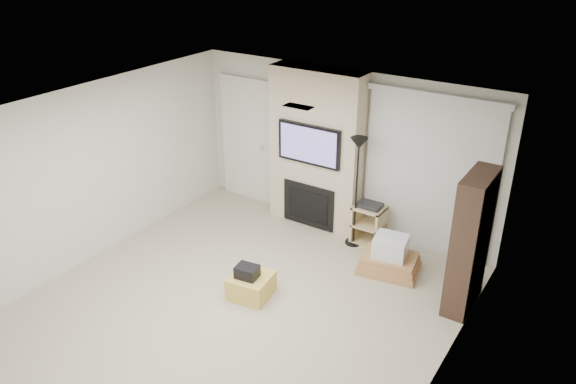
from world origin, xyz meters
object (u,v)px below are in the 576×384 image
Objects in this scene: ottoman at (251,286)px; floor_lamp at (358,162)px; bookshelf at (470,242)px; box_stack at (390,258)px; av_stand at (369,222)px.

ottoman is 0.29× the size of floor_lamp.
floor_lamp is 0.94× the size of bookshelf.
floor_lamp is 1.90× the size of box_stack.
bookshelf reaches higher than box_stack.
av_stand is 0.37× the size of bookshelf.
ottoman is at bearing -130.06° from box_stack.
ottoman is at bearing -104.99° from floor_lamp.
av_stand is (0.68, 2.06, 0.20)m from ottoman.
box_stack is 0.50× the size of bookshelf.
av_stand is at bearing 41.09° from floor_lamp.
floor_lamp is at bearing 161.97° from bookshelf.
floor_lamp is at bearing 75.01° from ottoman.
ottoman is 0.28× the size of bookshelf.
floor_lamp reaches higher than box_stack.
box_stack is at bearing 49.94° from ottoman.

